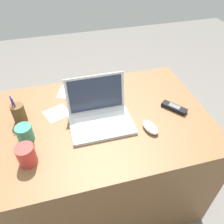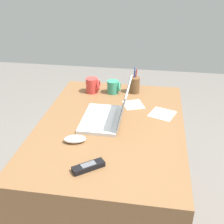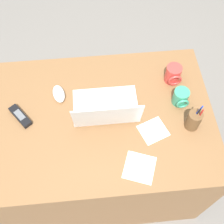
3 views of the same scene
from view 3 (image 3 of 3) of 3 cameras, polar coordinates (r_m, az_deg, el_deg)
ground_plane at (r=2.17m, az=-1.57°, el=-10.87°), size 6.00×6.00×0.00m
desk at (r=1.82m, az=-1.85°, el=-6.82°), size 1.16×0.82×0.75m
laptop at (r=1.45m, az=-1.15°, el=0.62°), size 0.33×0.26×0.22m
computer_mouse at (r=1.56m, az=-10.37°, el=3.53°), size 0.08×0.12×0.03m
coffee_mug_white at (r=1.53m, az=13.28°, el=2.79°), size 0.08×0.09×0.09m
coffee_mug_tall at (r=1.60m, az=11.87°, el=7.20°), size 0.08×0.09×0.10m
cordless_phone at (r=1.54m, az=-17.51°, el=-0.77°), size 0.12×0.14×0.03m
pen_holder at (r=1.46m, az=15.68°, el=-1.52°), size 0.07×0.07×0.18m
paper_note_near_laptop at (r=1.46m, az=8.07°, el=-3.63°), size 0.16×0.16×0.00m
paper_note_left at (r=1.37m, az=5.39°, el=-10.75°), size 0.18×0.18×0.00m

